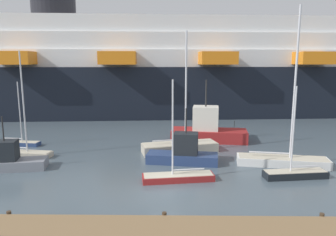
# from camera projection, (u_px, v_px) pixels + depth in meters

# --- Properties ---
(ground_plane) EXTENTS (600.00, 600.00, 0.00)m
(ground_plane) POSITION_uv_depth(u_px,v_px,m) (166.00, 190.00, 20.99)
(ground_plane) COLOR #4C5B66
(dock_pier) EXTENTS (20.49, 2.31, 0.66)m
(dock_pier) POSITION_uv_depth(u_px,v_px,m) (164.00, 231.00, 15.47)
(dock_pier) COLOR olive
(dock_pier) RESTS_ON ground_plane
(sailboat_0) EXTENTS (7.43, 2.81, 12.64)m
(sailboat_0) POSITION_uv_depth(u_px,v_px,m) (283.00, 158.00, 25.93)
(sailboat_0) COLOR white
(sailboat_0) RESTS_ON ground_plane
(sailboat_1) EXTENTS (4.76, 1.73, 6.73)m
(sailboat_1) POSITION_uv_depth(u_px,v_px,m) (295.00, 173.00, 23.20)
(sailboat_1) COLOR black
(sailboat_1) RESTS_ON ground_plane
(sailboat_2) EXTENTS (7.33, 3.80, 11.12)m
(sailboat_2) POSITION_uv_depth(u_px,v_px,m) (180.00, 146.00, 29.74)
(sailboat_2) COLOR #BCB29E
(sailboat_2) RESTS_ON ground_plane
(sailboat_3) EXTENTS (5.25, 2.04, 7.23)m
(sailboat_3) POSITION_uv_depth(u_px,v_px,m) (178.00, 176.00, 22.67)
(sailboat_3) COLOR maroon
(sailboat_3) RESTS_ON ground_plane
(sailboat_4) EXTENTS (4.29, 1.39, 6.46)m
(sailboat_4) POSITION_uv_depth(u_px,v_px,m) (19.00, 142.00, 32.11)
(sailboat_4) COLOR navy
(sailboat_4) RESTS_ON ground_plane
(sailboat_5) EXTENTS (5.34, 1.88, 9.32)m
(sailboat_5) POSITION_uv_depth(u_px,v_px,m) (23.00, 151.00, 28.43)
(sailboat_5) COLOR #BCB29E
(sailboat_5) RESTS_ON ground_plane
(fishing_boat_0) EXTENTS (8.26, 3.78, 6.52)m
(fishing_boat_0) POSITION_uv_depth(u_px,v_px,m) (208.00, 129.00, 33.88)
(fishing_boat_0) COLOR maroon
(fishing_boat_0) RESTS_ON ground_plane
(fishing_boat_1) EXTENTS (6.10, 2.58, 4.66)m
(fishing_boat_1) POSITION_uv_depth(u_px,v_px,m) (183.00, 153.00, 26.52)
(fishing_boat_1) COLOR navy
(fishing_boat_1) RESTS_ON ground_plane
(fishing_boat_2) EXTENTS (5.73, 2.64, 4.27)m
(fishing_boat_2) POSITION_uv_depth(u_px,v_px,m) (8.00, 160.00, 24.91)
(fishing_boat_2) COLOR gray
(fishing_boat_2) RESTS_ON ground_plane
(channel_buoy_1) EXTENTS (0.70, 0.70, 1.66)m
(channel_buoy_1) POSITION_uv_depth(u_px,v_px,m) (234.00, 132.00, 36.80)
(channel_buoy_1) COLOR green
(channel_buoy_1) RESTS_ON ground_plane
(cruise_ship) EXTENTS (139.83, 30.01, 22.07)m
(cruise_ship) POSITION_uv_depth(u_px,v_px,m) (203.00, 70.00, 54.52)
(cruise_ship) COLOR black
(cruise_ship) RESTS_ON ground_plane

